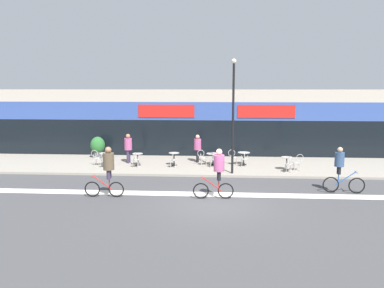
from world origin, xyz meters
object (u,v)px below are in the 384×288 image
Objects in this scene: cafe_chair_4_side at (233,156)px; cafe_chair_5_near at (289,163)px; cafe_chair_0_side at (96,157)px; cafe_chair_0_near at (103,159)px; cafe_chair_4_near at (244,158)px; cyclist_1 at (341,168)px; bistro_table_2 at (174,156)px; pedestrian_far_end at (128,146)px; cyclist_0 at (218,170)px; cyclist_2 at (108,167)px; bistro_table_1 at (138,157)px; bistro_table_4 at (244,156)px; bistro_table_5 at (287,161)px; cafe_chair_3_near at (213,158)px; bistro_table_3 at (213,157)px; cafe_chair_1_near at (135,159)px; bistro_table_0 at (106,156)px; cafe_chair_5_side at (298,161)px; cafe_chair_2_near at (173,159)px; planter_pot at (98,146)px; pedestrian_near_end at (198,146)px; lamp_post at (233,109)px; cafe_chair_3_side at (202,156)px.

cafe_chair_4_side and cafe_chair_5_near have the same top height.
cafe_chair_0_side and cafe_chair_4_side have the same top height.
cafe_chair_0_near is 1.00× the size of cafe_chair_4_side.
cafe_chair_4_near is at bearing -85.93° from cafe_chair_0_near.
cyclist_1 is (3.88, -4.77, 0.51)m from cafe_chair_4_near.
bistro_table_2 is 0.43× the size of pedestrian_far_end.
cyclist_2 reaches higher than cyclist_0.
bistro_table_1 is at bearing -68.36° from cafe_chair_0_near.
bistro_table_5 is at bearing -30.68° from bistro_table_4.
cafe_chair_3_near is at bearing 173.50° from bistro_table_5.
pedestrian_far_end reaches higher than bistro_table_1.
cyclist_1 reaches higher than cafe_chair_3_near.
cyclist_0 is (6.51, -5.27, 0.61)m from cafe_chair_0_near.
pedestrian_far_end is (-6.33, 0.04, 0.54)m from cafe_chair_4_side.
cafe_chair_1_near is at bearing -167.66° from bistro_table_3.
cafe_chair_0_side is at bearing 179.48° from bistro_table_0.
bistro_table_3 is 0.85× the size of cafe_chair_5_side.
cyclist_2 is at bearing -63.26° from cafe_chair_0_side.
bistro_table_0 is 0.63m from cafe_chair_0_near.
pedestrian_far_end is (-9.84, 1.38, 0.54)m from cafe_chair_5_side.
cyclist_1 is at bearing -42.03° from bistro_table_3.
cafe_chair_2_near is at bearing 178.00° from bistro_table_5.
cyclist_2 is (-8.51, -4.73, 0.66)m from cafe_chair_5_near.
bistro_table_2 is at bearing -173.97° from bistro_table_3.
bistro_table_5 is (4.09, -1.09, 0.01)m from bistro_table_3.
cyclist_1 reaches higher than bistro_table_3.
cafe_chair_0_side is 1.00× the size of cafe_chair_4_near.
bistro_table_3 is 0.56× the size of planter_pot.
cafe_chair_2_near is at bearing -12.28° from pedestrian_far_end.
cafe_chair_4_side is 0.53× the size of pedestrian_near_end.
cyclist_0 is at bearing 138.00° from cafe_chair_5_near.
cyclist_0 is 5.59m from cyclist_1.
cafe_chair_5_side is at bearing -89.76° from cafe_chair_1_near.
pedestrian_far_end reaches higher than cafe_chair_5_near.
bistro_table_5 is 0.34× the size of cyclist_0.
cafe_chair_4_side is (3.49, 0.50, -0.01)m from bistro_table_2.
bistro_table_4 is 0.82× the size of cafe_chair_5_side.
bistro_table_5 is at bearing -16.05° from pedestrian_near_end.
bistro_table_5 reaches higher than bistro_table_1.
bistro_table_4 is 0.35× the size of cyclist_0.
bistro_table_2 is 0.13× the size of lamp_post.
cyclist_1 is at bearing -109.78° from cafe_chair_0_near.
planter_pot is (-7.54, 2.51, 0.23)m from cafe_chair_3_near.
cafe_chair_2_near is 1.86m from cafe_chair_3_side.
cafe_chair_3_near is at bearing -3.64° from bistro_table_1.
bistro_table_0 is at bearing -173.51° from cafe_chair_4_side.
cafe_chair_0_side is 6.09m from pedestrian_near_end.
bistro_table_4 is 6.84m from cyclist_0.
cyclist_0 reaches higher than cafe_chair_4_near.
pedestrian_far_end is (2.40, -1.58, 0.31)m from planter_pot.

